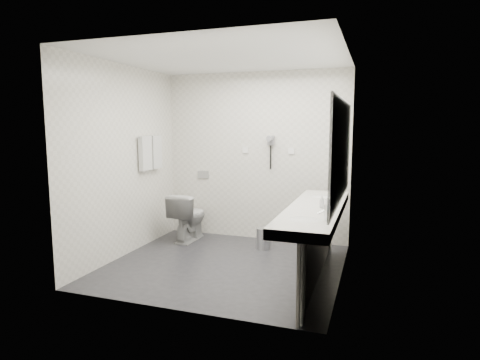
% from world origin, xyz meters
% --- Properties ---
extents(floor, '(2.80, 2.80, 0.00)m').
position_xyz_m(floor, '(0.00, 0.00, 0.00)').
color(floor, '#28272C').
rests_on(floor, ground).
extents(ceiling, '(2.80, 2.80, 0.00)m').
position_xyz_m(ceiling, '(0.00, 0.00, 2.50)').
color(ceiling, white).
rests_on(ceiling, wall_back).
extents(wall_back, '(2.80, 0.00, 2.80)m').
position_xyz_m(wall_back, '(0.00, 1.30, 1.25)').
color(wall_back, silver).
rests_on(wall_back, floor).
extents(wall_front, '(2.80, 0.00, 2.80)m').
position_xyz_m(wall_front, '(0.00, -1.30, 1.25)').
color(wall_front, silver).
rests_on(wall_front, floor).
extents(wall_left, '(0.00, 2.60, 2.60)m').
position_xyz_m(wall_left, '(-1.40, 0.00, 1.25)').
color(wall_left, silver).
rests_on(wall_left, floor).
extents(wall_right, '(0.00, 2.60, 2.60)m').
position_xyz_m(wall_right, '(1.40, 0.00, 1.25)').
color(wall_right, silver).
rests_on(wall_right, floor).
extents(vanity_counter, '(0.55, 2.20, 0.10)m').
position_xyz_m(vanity_counter, '(1.12, -0.20, 0.80)').
color(vanity_counter, white).
rests_on(vanity_counter, floor).
extents(vanity_panel, '(0.03, 2.15, 0.75)m').
position_xyz_m(vanity_panel, '(1.15, -0.20, 0.38)').
color(vanity_panel, '#999691').
rests_on(vanity_panel, floor).
extents(vanity_post_near, '(0.06, 0.06, 0.75)m').
position_xyz_m(vanity_post_near, '(1.18, -1.24, 0.38)').
color(vanity_post_near, silver).
rests_on(vanity_post_near, floor).
extents(vanity_post_far, '(0.06, 0.06, 0.75)m').
position_xyz_m(vanity_post_far, '(1.18, 0.84, 0.38)').
color(vanity_post_far, silver).
rests_on(vanity_post_far, floor).
extents(mirror, '(0.02, 2.20, 1.05)m').
position_xyz_m(mirror, '(1.39, -0.20, 1.45)').
color(mirror, '#B2BCC6').
rests_on(mirror, wall_right).
extents(basin_near, '(0.40, 0.31, 0.05)m').
position_xyz_m(basin_near, '(1.12, -0.85, 0.83)').
color(basin_near, white).
rests_on(basin_near, vanity_counter).
extents(basin_far, '(0.40, 0.31, 0.05)m').
position_xyz_m(basin_far, '(1.12, 0.45, 0.83)').
color(basin_far, white).
rests_on(basin_far, vanity_counter).
extents(faucet_near, '(0.04, 0.04, 0.15)m').
position_xyz_m(faucet_near, '(1.32, -0.85, 0.92)').
color(faucet_near, silver).
rests_on(faucet_near, vanity_counter).
extents(faucet_far, '(0.04, 0.04, 0.15)m').
position_xyz_m(faucet_far, '(1.32, 0.45, 0.92)').
color(faucet_far, silver).
rests_on(faucet_far, vanity_counter).
extents(soap_bottle_a, '(0.06, 0.06, 0.10)m').
position_xyz_m(soap_bottle_a, '(1.24, -0.08, 0.90)').
color(soap_bottle_a, beige).
rests_on(soap_bottle_a, vanity_counter).
extents(soap_bottle_c, '(0.06, 0.06, 0.14)m').
position_xyz_m(soap_bottle_c, '(1.20, -0.27, 0.92)').
color(soap_bottle_c, beige).
rests_on(soap_bottle_c, vanity_counter).
extents(glass_left, '(0.08, 0.08, 0.11)m').
position_xyz_m(glass_left, '(1.30, 0.11, 0.91)').
color(glass_left, silver).
rests_on(glass_left, vanity_counter).
extents(toilet, '(0.42, 0.72, 0.72)m').
position_xyz_m(toilet, '(-0.91, 0.86, 0.36)').
color(toilet, white).
rests_on(toilet, floor).
extents(flush_plate, '(0.18, 0.02, 0.12)m').
position_xyz_m(flush_plate, '(-0.85, 1.29, 0.95)').
color(flush_plate, '#B2B5BA').
rests_on(flush_plate, wall_back).
extents(pedal_bin, '(0.25, 0.25, 0.28)m').
position_xyz_m(pedal_bin, '(0.28, 0.79, 0.14)').
color(pedal_bin, '#B2B5BA').
rests_on(pedal_bin, floor).
extents(bin_lid, '(0.20, 0.20, 0.02)m').
position_xyz_m(bin_lid, '(0.28, 0.79, 0.29)').
color(bin_lid, '#B2B5BA').
rests_on(bin_lid, pedal_bin).
extents(towel_rail, '(0.02, 0.62, 0.02)m').
position_xyz_m(towel_rail, '(-1.35, 0.55, 1.55)').
color(towel_rail, silver).
rests_on(towel_rail, wall_left).
extents(towel_near, '(0.07, 0.24, 0.48)m').
position_xyz_m(towel_near, '(-1.34, 0.41, 1.33)').
color(towel_near, silver).
rests_on(towel_near, towel_rail).
extents(towel_far, '(0.07, 0.24, 0.48)m').
position_xyz_m(towel_far, '(-1.34, 0.69, 1.33)').
color(towel_far, silver).
rests_on(towel_far, towel_rail).
extents(dryer_cradle, '(0.10, 0.04, 0.14)m').
position_xyz_m(dryer_cradle, '(0.25, 1.27, 1.50)').
color(dryer_cradle, gray).
rests_on(dryer_cradle, wall_back).
extents(dryer_barrel, '(0.08, 0.14, 0.08)m').
position_xyz_m(dryer_barrel, '(0.25, 1.20, 1.53)').
color(dryer_barrel, gray).
rests_on(dryer_barrel, dryer_cradle).
extents(dryer_cord, '(0.02, 0.02, 0.35)m').
position_xyz_m(dryer_cord, '(0.25, 1.26, 1.25)').
color(dryer_cord, black).
rests_on(dryer_cord, dryer_cradle).
extents(switch_plate_a, '(0.09, 0.02, 0.09)m').
position_xyz_m(switch_plate_a, '(-0.15, 1.29, 1.35)').
color(switch_plate_a, white).
rests_on(switch_plate_a, wall_back).
extents(switch_plate_b, '(0.09, 0.02, 0.09)m').
position_xyz_m(switch_plate_b, '(0.55, 1.29, 1.35)').
color(switch_plate_b, white).
rests_on(switch_plate_b, wall_back).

